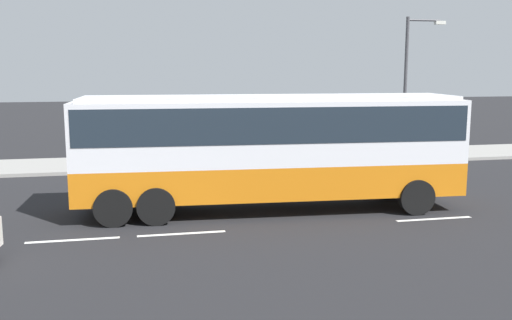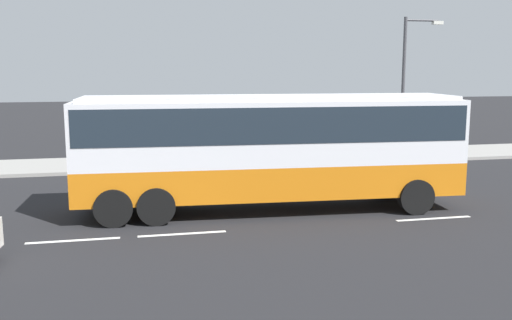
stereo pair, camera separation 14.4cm
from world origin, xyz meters
The scene contains 7 objects.
ground_plane centered at (0.00, 0.00, 0.00)m, with size 120.00×120.00×0.00m, color black.
sidewalk_curb centered at (0.00, 8.68, 0.07)m, with size 80.00×4.00×0.15m, color gray.
lane_centreline centered at (-7.43, -2.86, 0.00)m, with size 25.67×0.16×0.01m.
coach_bus centered at (-0.20, -0.80, 2.24)m, with size 12.02×3.29×3.62m.
pedestrian_near_curb centered at (-2.56, 8.12, 1.02)m, with size 0.32×0.32×1.53m.
pedestrian_at_crossing centered at (-1.93, 8.11, 1.04)m, with size 0.32×0.32×1.56m.
street_lamp centered at (8.57, 7.47, 4.02)m, with size 1.97×0.24×6.66m.
Camera 2 is at (-4.44, -18.12, 4.52)m, focal length 40.46 mm.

